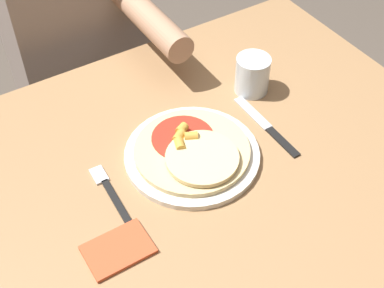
{
  "coord_description": "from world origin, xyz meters",
  "views": [
    {
      "loc": [
        -0.43,
        -0.62,
        1.58
      ],
      "look_at": [
        -0.02,
        0.03,
        0.79
      ],
      "focal_mm": 50.0,
      "sensor_mm": 36.0,
      "label": 1
    }
  ],
  "objects_px": {
    "dining_table": "(206,195)",
    "knife": "(267,127)",
    "plate": "(192,155)",
    "pizza": "(193,151)",
    "fork": "(110,192)",
    "person_diner": "(78,37)",
    "drinking_glass": "(252,75)"
  },
  "relations": [
    {
      "from": "fork",
      "to": "plate",
      "type": "bearing_deg",
      "value": -1.47
    },
    {
      "from": "pizza",
      "to": "drinking_glass",
      "type": "relative_size",
      "value": 2.69
    },
    {
      "from": "plate",
      "to": "drinking_glass",
      "type": "distance_m",
      "value": 0.27
    },
    {
      "from": "knife",
      "to": "drinking_glass",
      "type": "height_order",
      "value": "drinking_glass"
    },
    {
      "from": "dining_table",
      "to": "knife",
      "type": "distance_m",
      "value": 0.21
    },
    {
      "from": "dining_table",
      "to": "pizza",
      "type": "distance_m",
      "value": 0.14
    },
    {
      "from": "pizza",
      "to": "fork",
      "type": "bearing_deg",
      "value": 176.87
    },
    {
      "from": "dining_table",
      "to": "person_diner",
      "type": "height_order",
      "value": "person_diner"
    },
    {
      "from": "pizza",
      "to": "person_diner",
      "type": "distance_m",
      "value": 0.63
    },
    {
      "from": "plate",
      "to": "fork",
      "type": "height_order",
      "value": "plate"
    },
    {
      "from": "plate",
      "to": "pizza",
      "type": "relative_size",
      "value": 1.17
    },
    {
      "from": "plate",
      "to": "person_diner",
      "type": "relative_size",
      "value": 0.24
    },
    {
      "from": "dining_table",
      "to": "knife",
      "type": "height_order",
      "value": "knife"
    },
    {
      "from": "plate",
      "to": "pizza",
      "type": "bearing_deg",
      "value": -91.95
    },
    {
      "from": "drinking_glass",
      "to": "person_diner",
      "type": "height_order",
      "value": "person_diner"
    },
    {
      "from": "dining_table",
      "to": "plate",
      "type": "relative_size",
      "value": 3.86
    },
    {
      "from": "dining_table",
      "to": "knife",
      "type": "relative_size",
      "value": 5.04
    },
    {
      "from": "dining_table",
      "to": "plate",
      "type": "bearing_deg",
      "value": 125.87
    },
    {
      "from": "plate",
      "to": "knife",
      "type": "xyz_separation_m",
      "value": [
        0.19,
        -0.01,
        -0.0
      ]
    },
    {
      "from": "dining_table",
      "to": "fork",
      "type": "relative_size",
      "value": 6.3
    },
    {
      "from": "fork",
      "to": "knife",
      "type": "xyz_separation_m",
      "value": [
        0.38,
        -0.02,
        0.0
      ]
    },
    {
      "from": "dining_table",
      "to": "plate",
      "type": "distance_m",
      "value": 0.12
    },
    {
      "from": "dining_table",
      "to": "fork",
      "type": "xyz_separation_m",
      "value": [
        -0.21,
        0.03,
        0.11
      ]
    },
    {
      "from": "person_diner",
      "to": "dining_table",
      "type": "bearing_deg",
      "value": -87.66
    },
    {
      "from": "fork",
      "to": "person_diner",
      "type": "height_order",
      "value": "person_diner"
    },
    {
      "from": "pizza",
      "to": "fork",
      "type": "xyz_separation_m",
      "value": [
        -0.19,
        0.01,
        -0.02
      ]
    },
    {
      "from": "pizza",
      "to": "dining_table",
      "type": "bearing_deg",
      "value": -47.77
    },
    {
      "from": "fork",
      "to": "person_diner",
      "type": "xyz_separation_m",
      "value": [
        0.18,
        0.61,
        -0.06
      ]
    },
    {
      "from": "dining_table",
      "to": "plate",
      "type": "xyz_separation_m",
      "value": [
        -0.02,
        0.03,
        0.12
      ]
    },
    {
      "from": "pizza",
      "to": "knife",
      "type": "height_order",
      "value": "pizza"
    },
    {
      "from": "knife",
      "to": "person_diner",
      "type": "xyz_separation_m",
      "value": [
        -0.2,
        0.63,
        -0.06
      ]
    },
    {
      "from": "dining_table",
      "to": "fork",
      "type": "height_order",
      "value": "fork"
    }
  ]
}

